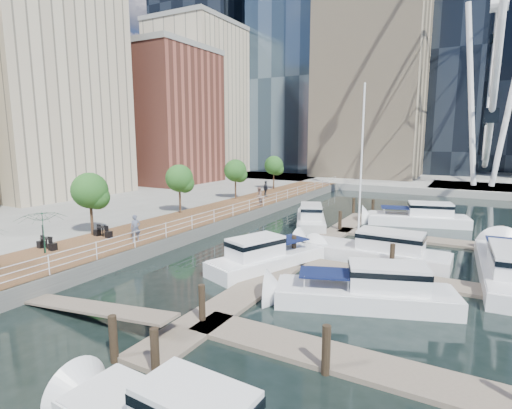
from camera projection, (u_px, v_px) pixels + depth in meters
The scene contains 17 objects.
ground at pixel (179, 295), 20.72m from camera, with size 520.00×520.00×0.00m, color black.
boardwalk at pixel (207, 218), 37.87m from camera, with size 6.00×60.00×1.00m, color brown.
seawall at pixel (234, 222), 36.44m from camera, with size 0.25×60.00×1.00m, color #595954.
land_inland at pixel (34, 198), 50.75m from camera, with size 48.00×90.00×1.00m, color gray.
land_far at pixel (422, 165), 108.66m from camera, with size 200.00×114.00×1.00m, color gray.
pier at pixel (482, 189), 58.84m from camera, with size 14.00×12.00×1.00m, color gray.
railing at pixel (233, 210), 36.32m from camera, with size 0.10×60.00×1.05m, color white, non-canonical shape.
floating_docks at pixel (378, 258), 25.45m from camera, with size 16.00×34.00×2.60m.
midrise_condos at pixel (115, 100), 57.63m from camera, with size 19.00×67.00×28.00m.
ferris_wheel at pixel (500, 5), 54.60m from camera, with size 5.80×45.60×47.80m.
street_trees at pixel (179, 178), 37.52m from camera, with size 2.60×42.60×4.60m.
cafe_tables at pixel (20, 252), 23.72m from camera, with size 2.50×13.70×0.74m.
yacht_foreground at pixel (364, 306), 19.46m from camera, with size 2.51×9.38×2.15m, color silver, non-canonical shape.
pedestrian_near at pixel (136, 228), 27.45m from camera, with size 0.68×0.44×1.86m, color #4F5569.
pedestrian_mid at pixel (259, 196), 41.94m from camera, with size 0.96×0.75×1.97m, color #8C6E61.
pedestrian_far at pixel (266, 189), 48.24m from camera, with size 1.14×0.47×1.94m, color #32363F.
moored_yachts at pixel (376, 260), 26.74m from camera, with size 20.02×36.25×11.50m.
Camera 1 is at (13.01, -15.25, 8.12)m, focal length 28.00 mm.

